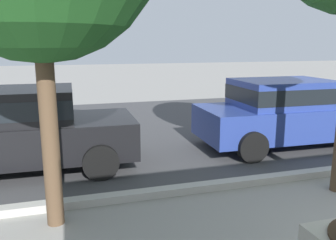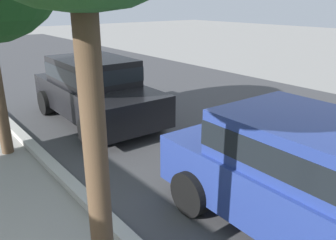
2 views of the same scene
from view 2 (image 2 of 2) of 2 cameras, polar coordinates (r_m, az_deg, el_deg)
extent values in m
cylinder|color=brown|center=(2.96, -11.99, -6.49)|extent=(0.21, 0.21, 3.15)
cube|color=black|center=(8.51, -11.89, 3.71)|extent=(4.14, 1.80, 0.70)
cube|color=black|center=(8.50, -12.64, 8.14)|extent=(2.17, 1.62, 0.60)
cube|color=black|center=(8.50, -12.64, 8.14)|extent=(2.18, 1.63, 0.33)
cylinder|color=black|center=(7.90, -1.96, 0.69)|extent=(0.65, 0.24, 0.64)
cylinder|color=black|center=(7.12, -13.21, -1.97)|extent=(0.65, 0.24, 0.64)
cylinder|color=black|center=(10.11, -10.73, 4.54)|extent=(0.65, 0.24, 0.64)
cylinder|color=black|center=(9.51, -19.90, 2.77)|extent=(0.65, 0.24, 0.64)
cube|color=navy|center=(4.57, 23.65, -11.71)|extent=(4.14, 1.80, 0.70)
cube|color=navy|center=(4.36, 23.10, -3.63)|extent=(2.17, 1.62, 0.60)
cube|color=black|center=(4.36, 23.10, -3.63)|extent=(2.18, 1.63, 0.33)
cylinder|color=black|center=(5.96, 16.38, -6.55)|extent=(0.65, 0.24, 0.64)
cylinder|color=black|center=(4.84, 3.82, -12.17)|extent=(0.65, 0.24, 0.64)
camera|label=1|loc=(7.38, -64.62, 4.57)|focal=37.59mm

